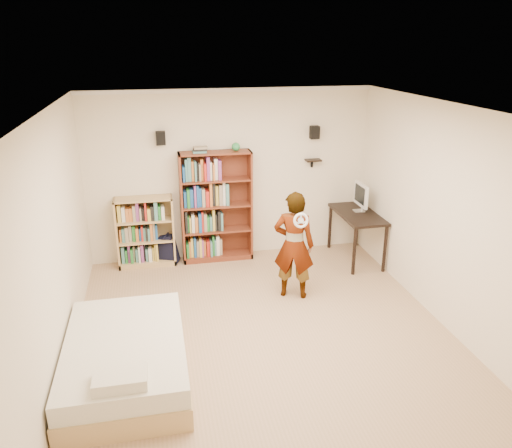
{
  "coord_description": "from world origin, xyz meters",
  "views": [
    {
      "loc": [
        -1.17,
        -5.14,
        3.37
      ],
      "look_at": [
        0.03,
        0.6,
        1.21
      ],
      "focal_mm": 35.0,
      "sensor_mm": 36.0,
      "label": 1
    }
  ],
  "objects_px": {
    "tall_bookshelf": "(216,207)",
    "person": "(294,245)",
    "low_bookshelf": "(145,232)",
    "daybed": "(125,354)",
    "computer_desk": "(356,236)"
  },
  "relations": [
    {
      "from": "low_bookshelf",
      "to": "computer_desk",
      "type": "distance_m",
      "value": 3.36
    },
    {
      "from": "tall_bookshelf",
      "to": "computer_desk",
      "type": "xyz_separation_m",
      "value": [
        2.19,
        -0.48,
        -0.49
      ]
    },
    {
      "from": "low_bookshelf",
      "to": "person",
      "type": "relative_size",
      "value": 0.73
    },
    {
      "from": "daybed",
      "to": "person",
      "type": "relative_size",
      "value": 1.26
    },
    {
      "from": "low_bookshelf",
      "to": "computer_desk",
      "type": "xyz_separation_m",
      "value": [
        3.32,
        -0.48,
        -0.16
      ]
    },
    {
      "from": "tall_bookshelf",
      "to": "low_bookshelf",
      "type": "xyz_separation_m",
      "value": [
        -1.13,
        -0.0,
        -0.33
      ]
    },
    {
      "from": "tall_bookshelf",
      "to": "low_bookshelf",
      "type": "bearing_deg",
      "value": -179.85
    },
    {
      "from": "tall_bookshelf",
      "to": "person",
      "type": "relative_size",
      "value": 1.17
    },
    {
      "from": "person",
      "to": "low_bookshelf",
      "type": "bearing_deg",
      "value": -14.59
    },
    {
      "from": "tall_bookshelf",
      "to": "person",
      "type": "distance_m",
      "value": 1.71
    },
    {
      "from": "computer_desk",
      "to": "daybed",
      "type": "height_order",
      "value": "computer_desk"
    },
    {
      "from": "computer_desk",
      "to": "person",
      "type": "height_order",
      "value": "person"
    },
    {
      "from": "tall_bookshelf",
      "to": "person",
      "type": "height_order",
      "value": "tall_bookshelf"
    },
    {
      "from": "low_bookshelf",
      "to": "computer_desk",
      "type": "height_order",
      "value": "low_bookshelf"
    },
    {
      "from": "tall_bookshelf",
      "to": "daybed",
      "type": "distance_m",
      "value": 3.22
    }
  ]
}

